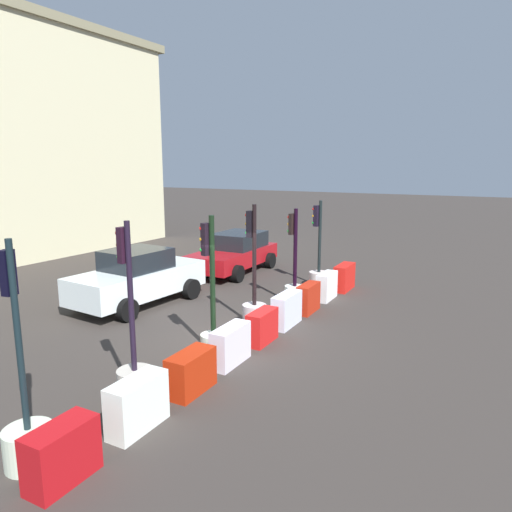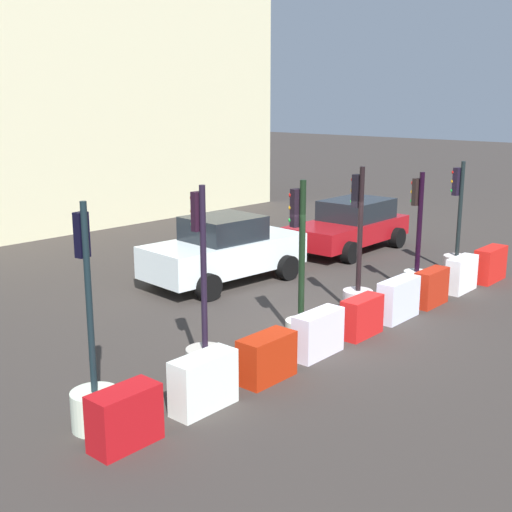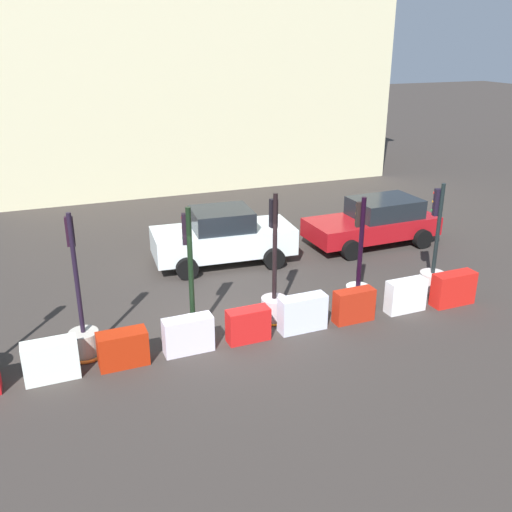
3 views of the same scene
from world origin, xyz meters
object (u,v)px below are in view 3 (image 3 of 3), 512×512
at_px(traffic_light_1, 83,334).
at_px(construction_barrier_1, 51,360).
at_px(construction_barrier_4, 248,325).
at_px(construction_barrier_7, 406,296).
at_px(construction_barrier_6, 354,306).
at_px(car_red_compact, 375,221).
at_px(traffic_light_2, 192,312).
at_px(traffic_light_3, 274,298).
at_px(traffic_light_4, 358,288).
at_px(construction_barrier_2, 123,349).
at_px(construction_barrier_5, 303,313).
at_px(traffic_light_5, 433,270).
at_px(construction_barrier_8, 453,289).
at_px(construction_barrier_3, 188,335).
at_px(car_white_van, 223,237).

height_order(traffic_light_1, construction_barrier_1, traffic_light_1).
height_order(construction_barrier_4, construction_barrier_7, construction_barrier_7).
height_order(traffic_light_1, construction_barrier_4, traffic_light_1).
bearing_deg(construction_barrier_6, car_red_compact, 53.45).
distance_m(traffic_light_2, traffic_light_3, 2.10).
bearing_deg(traffic_light_1, traffic_light_4, -0.23).
xyz_separation_m(traffic_light_2, construction_barrier_2, (-1.71, -0.68, -0.23)).
bearing_deg(construction_barrier_4, traffic_light_4, 11.37).
distance_m(construction_barrier_4, construction_barrier_7, 4.25).
relative_size(construction_barrier_6, car_red_compact, 0.23).
bearing_deg(construction_barrier_6, construction_barrier_5, 178.74).
xyz_separation_m(traffic_light_3, construction_barrier_7, (3.29, -0.77, -0.14)).
xyz_separation_m(construction_barrier_2, construction_barrier_4, (2.85, 0.04, 0.01)).
bearing_deg(car_red_compact, construction_barrier_2, -152.64).
bearing_deg(traffic_light_2, traffic_light_5, 1.88).
xyz_separation_m(traffic_light_5, construction_barrier_8, (-0.07, -0.97, -0.15)).
height_order(construction_barrier_2, construction_barrier_6, construction_barrier_6).
relative_size(construction_barrier_8, car_red_compact, 0.26).
distance_m(traffic_light_4, construction_barrier_7, 1.22).
bearing_deg(construction_barrier_5, construction_barrier_1, -179.21).
xyz_separation_m(construction_barrier_4, construction_barrier_7, (4.25, -0.00, 0.03)).
distance_m(construction_barrier_7, car_red_compact, 5.05).
bearing_deg(traffic_light_5, car_red_compact, 82.57).
bearing_deg(traffic_light_5, traffic_light_2, -178.12).
bearing_deg(construction_barrier_6, construction_barrier_3, 179.80).
distance_m(traffic_light_5, construction_barrier_7, 1.71).
distance_m(traffic_light_3, car_white_van, 4.05).
height_order(traffic_light_2, construction_barrier_6, traffic_light_2).
distance_m(traffic_light_5, construction_barrier_2, 8.60).
xyz_separation_m(traffic_light_2, construction_barrier_1, (-3.15, -0.70, -0.19)).
height_order(construction_barrier_7, construction_barrier_8, construction_barrier_8).
height_order(traffic_light_1, construction_barrier_7, traffic_light_1).
bearing_deg(construction_barrier_5, traffic_light_3, 119.42).
distance_m(traffic_light_1, construction_barrier_2, 1.03).
height_order(construction_barrier_1, car_red_compact, car_red_compact).
height_order(traffic_light_1, car_red_compact, traffic_light_1).
relative_size(traffic_light_3, car_white_van, 0.74).
xyz_separation_m(construction_barrier_2, car_white_van, (3.78, 4.85, 0.45)).
relative_size(traffic_light_5, car_red_compact, 0.68).
relative_size(traffic_light_2, construction_barrier_3, 2.82).
bearing_deg(traffic_light_4, traffic_light_2, -179.88).
relative_size(construction_barrier_5, construction_barrier_8, 1.00).
relative_size(traffic_light_3, construction_barrier_4, 3.22).
relative_size(traffic_light_4, construction_barrier_5, 2.52).
bearing_deg(traffic_light_2, car_white_van, 63.61).
distance_m(construction_barrier_2, construction_barrier_7, 7.10).
relative_size(traffic_light_1, construction_barrier_4, 3.27).
relative_size(construction_barrier_5, car_red_compact, 0.26).
bearing_deg(construction_barrier_1, traffic_light_4, 5.42).
relative_size(traffic_light_3, construction_barrier_3, 2.89).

